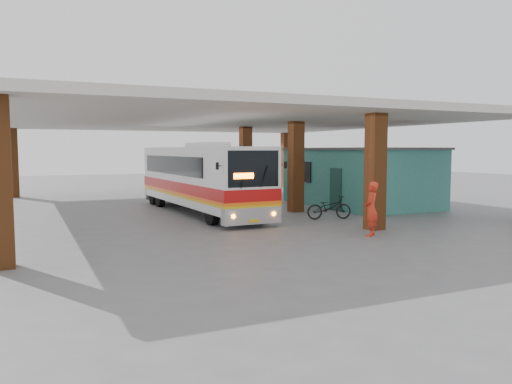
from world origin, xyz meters
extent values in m
plane|color=#515154|center=(0.00, 0.00, 0.00)|extent=(90.00, 90.00, 0.00)
cube|color=brown|center=(3.00, -3.00, 2.17)|extent=(0.60, 0.60, 4.35)
cube|color=brown|center=(3.00, 3.00, 2.17)|extent=(0.60, 0.60, 4.35)
cube|color=brown|center=(3.00, 9.00, 2.17)|extent=(0.60, 0.60, 4.35)
cube|color=brown|center=(-9.50, 17.00, 2.17)|extent=(0.60, 0.60, 4.35)
cube|color=brown|center=(10.00, 17.00, 2.17)|extent=(0.60, 0.60, 4.35)
cube|color=beige|center=(0.50, 6.50, 4.50)|extent=(21.00, 23.00, 0.30)
cube|color=#2C6E63|center=(7.50, 4.00, 1.50)|extent=(5.00, 8.00, 3.00)
cube|color=#454545|center=(7.50, 4.00, 3.05)|extent=(5.20, 8.20, 0.12)
cube|color=#153B36|center=(4.98, 2.50, 1.05)|extent=(0.08, 0.95, 2.10)
cube|color=black|center=(4.98, 5.50, 1.80)|extent=(0.08, 1.20, 1.00)
cube|color=black|center=(4.95, 5.50, 1.80)|extent=(0.04, 1.30, 1.10)
cube|color=silver|center=(-1.34, 4.58, 1.80)|extent=(2.76, 11.42, 2.65)
cube|color=silver|center=(-1.30, 3.63, 3.22)|extent=(1.23, 2.88, 0.24)
cube|color=#97979C|center=(-1.14, -0.92, 0.52)|extent=(2.40, 0.46, 0.66)
cube|color=#B40D0C|center=(-1.34, 4.58, 1.28)|extent=(2.80, 11.43, 0.47)
cube|color=orange|center=(-1.34, 4.58, 0.98)|extent=(2.80, 11.43, 0.12)
cube|color=gold|center=(-1.34, 4.58, 0.87)|extent=(2.80, 11.43, 0.09)
cube|color=black|center=(-1.14, -1.05, 2.29)|extent=(2.12, 0.17, 1.37)
cube|color=black|center=(-2.55, 5.29, 2.27)|extent=(0.35, 8.51, 0.85)
cube|color=black|center=(-0.17, 5.38, 2.27)|extent=(0.35, 8.51, 0.85)
cube|color=#FF5905|center=(-1.56, -1.13, 2.03)|extent=(0.81, 0.08, 0.21)
sphere|color=orange|center=(-1.98, -1.15, 0.55)|extent=(0.17, 0.17, 0.17)
sphere|color=orange|center=(-0.28, -1.09, 0.55)|extent=(0.17, 0.17, 0.17)
cube|color=gold|center=(-1.13, -1.13, 0.33)|extent=(0.43, 0.05, 0.11)
cylinder|color=black|center=(-2.20, 0.57, 0.47)|extent=(0.34, 0.96, 0.95)
cylinder|color=black|center=(-0.19, 0.65, 0.47)|extent=(0.34, 0.96, 0.95)
cylinder|color=black|center=(-2.45, 7.85, 0.47)|extent=(0.34, 0.96, 0.95)
cylinder|color=black|center=(-0.45, 7.92, 0.47)|extent=(0.34, 0.96, 0.95)
cylinder|color=black|center=(-2.50, 9.08, 0.47)|extent=(0.34, 0.96, 0.95)
cylinder|color=black|center=(-0.50, 9.15, 0.47)|extent=(0.34, 0.96, 0.95)
imported|color=black|center=(2.98, 0.04, 0.52)|extent=(2.07, 1.13, 1.03)
imported|color=red|center=(1.96, -4.13, 0.95)|extent=(0.82, 0.79, 1.90)
cube|color=red|center=(5.00, 6.34, 0.20)|extent=(0.41, 0.41, 0.05)
cube|color=red|center=(5.16, 6.33, 0.44)|extent=(0.08, 0.37, 0.53)
cylinder|color=black|center=(4.83, 6.21, 0.09)|extent=(0.03, 0.03, 0.18)
cylinder|color=black|center=(5.13, 6.18, 0.09)|extent=(0.03, 0.03, 0.18)
cylinder|color=black|center=(4.87, 6.51, 0.09)|extent=(0.03, 0.03, 0.18)
cylinder|color=black|center=(5.17, 6.48, 0.09)|extent=(0.03, 0.03, 0.18)
camera|label=1|loc=(-8.94, -18.00, 2.99)|focal=35.00mm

